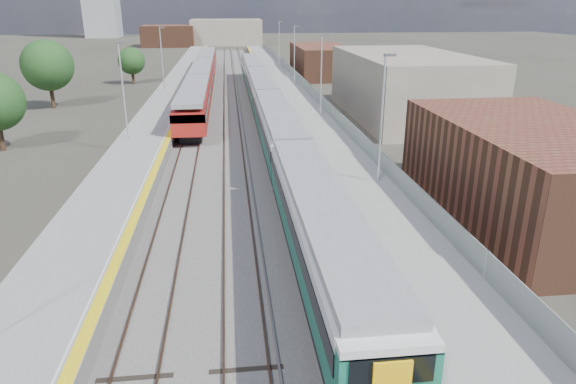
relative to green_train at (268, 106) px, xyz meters
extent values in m
plane|color=#47443A|center=(-1.50, 8.70, -2.12)|extent=(320.00, 320.00, 0.00)
cube|color=#565451|center=(-3.75, 11.20, -2.09)|extent=(10.50, 155.00, 0.06)
cube|color=#4C3323|center=(-0.72, 13.70, -2.01)|extent=(0.07, 160.00, 0.14)
cube|color=#4C3323|center=(0.72, 13.70, -2.01)|extent=(0.07, 160.00, 0.14)
cube|color=#4C3323|center=(-4.22, 13.70, -2.01)|extent=(0.07, 160.00, 0.14)
cube|color=#4C3323|center=(-2.78, 13.70, -2.01)|extent=(0.07, 160.00, 0.14)
cube|color=#4C3323|center=(-7.72, 13.70, -2.01)|extent=(0.07, 160.00, 0.14)
cube|color=#4C3323|center=(-6.28, 13.70, -2.01)|extent=(0.07, 160.00, 0.14)
cube|color=gray|center=(-1.05, 13.70, -2.02)|extent=(0.08, 160.00, 0.10)
cube|color=gray|center=(-2.45, 13.70, -2.02)|extent=(0.08, 160.00, 0.10)
cube|color=slate|center=(3.75, 11.20, -1.62)|extent=(4.70, 155.00, 1.00)
cube|color=gray|center=(3.75, 11.20, -1.11)|extent=(4.70, 155.00, 0.03)
cube|color=yellow|center=(1.65, 11.20, -1.09)|extent=(0.40, 155.00, 0.01)
cube|color=gray|center=(5.95, 11.20, -0.52)|extent=(0.06, 155.00, 1.20)
cylinder|color=#9EA0A3|center=(5.10, -19.30, 2.65)|extent=(0.12, 0.12, 7.50)
cube|color=#4C4C4F|center=(5.35, -19.30, 6.30)|extent=(0.70, 0.18, 0.14)
cylinder|color=#9EA0A3|center=(5.10, 0.70, 2.65)|extent=(0.12, 0.12, 7.50)
cube|color=#4C4C4F|center=(5.35, 0.70, 6.30)|extent=(0.70, 0.18, 0.14)
cylinder|color=#9EA0A3|center=(5.10, 20.70, 2.65)|extent=(0.12, 0.12, 7.50)
cube|color=#4C4C4F|center=(5.35, 20.70, 6.30)|extent=(0.70, 0.18, 0.14)
cylinder|color=#9EA0A3|center=(5.10, 40.70, 2.65)|extent=(0.12, 0.12, 7.50)
cube|color=#4C4C4F|center=(5.35, 40.70, 6.30)|extent=(0.70, 0.18, 0.14)
cube|color=slate|center=(-10.55, 11.20, -1.62)|extent=(4.30, 155.00, 1.00)
cube|color=gray|center=(-10.55, 11.20, -1.11)|extent=(4.30, 155.00, 0.03)
cube|color=yellow|center=(-8.65, 11.20, -1.09)|extent=(0.45, 155.00, 0.01)
cube|color=silver|center=(-9.00, 11.20, -1.09)|extent=(0.08, 155.00, 0.01)
cylinder|color=#9EA0A3|center=(-11.70, -7.30, 2.65)|extent=(0.12, 0.12, 7.50)
cube|color=#4C4C4F|center=(-11.45, -7.30, 6.30)|extent=(0.70, 0.18, 0.14)
cylinder|color=#9EA0A3|center=(-11.70, 18.70, 2.65)|extent=(0.12, 0.12, 7.50)
cube|color=#4C4C4F|center=(-11.45, 18.70, 6.30)|extent=(0.70, 0.18, 0.14)
cube|color=brown|center=(12.50, -23.30, 0.48)|extent=(9.00, 16.00, 5.20)
cube|color=gray|center=(14.50, 3.70, 1.08)|extent=(11.00, 22.00, 6.40)
cube|color=brown|center=(11.50, 36.70, 0.28)|extent=(8.00, 18.00, 4.80)
cube|color=gray|center=(-3.50, 108.70, 1.38)|extent=(20.00, 14.00, 7.00)
cube|color=brown|center=(-19.50, 103.70, 0.68)|extent=(14.00, 12.00, 5.60)
cube|color=black|center=(0.00, -28.25, -1.28)|extent=(2.58, 18.47, 0.44)
cube|color=#115C47|center=(0.00, -28.25, -0.52)|extent=(2.67, 18.47, 1.08)
cube|color=black|center=(0.00, -28.25, 0.33)|extent=(2.73, 18.47, 0.74)
cube|color=silver|center=(0.00, -28.25, 0.92)|extent=(2.67, 18.47, 0.45)
cube|color=gray|center=(0.00, -28.25, 1.31)|extent=(2.37, 18.47, 0.38)
cube|color=black|center=(0.00, -9.28, -1.28)|extent=(2.58, 18.47, 0.44)
cube|color=#115C47|center=(0.00, -9.28, -0.52)|extent=(2.67, 18.47, 1.08)
cube|color=black|center=(0.00, -9.28, 0.33)|extent=(2.73, 18.47, 0.74)
cube|color=silver|center=(0.00, -9.28, 0.92)|extent=(2.67, 18.47, 0.45)
cube|color=gray|center=(0.00, -9.28, 1.31)|extent=(2.37, 18.47, 0.38)
cube|color=black|center=(0.00, 9.69, -1.28)|extent=(2.58, 18.47, 0.44)
cube|color=#115C47|center=(0.00, 9.69, -0.52)|extent=(2.67, 18.47, 1.08)
cube|color=black|center=(0.00, 9.69, 0.33)|extent=(2.73, 18.47, 0.74)
cube|color=silver|center=(0.00, 9.69, 0.92)|extent=(2.67, 18.47, 0.45)
cube|color=gray|center=(0.00, 9.69, 1.31)|extent=(2.37, 18.47, 0.38)
cube|color=black|center=(0.00, 28.66, -1.28)|extent=(2.58, 18.47, 0.44)
cube|color=#115C47|center=(0.00, 28.66, -0.52)|extent=(2.67, 18.47, 1.08)
cube|color=black|center=(0.00, 28.66, 0.33)|extent=(2.73, 18.47, 0.74)
cube|color=silver|center=(0.00, 28.66, 0.92)|extent=(2.67, 18.47, 0.45)
cube|color=gray|center=(0.00, 28.66, 1.31)|extent=(2.37, 18.47, 0.38)
cube|color=#115C47|center=(0.00, -37.72, -0.08)|extent=(2.65, 0.57, 1.99)
cube|color=black|center=(0.00, -38.02, 0.49)|extent=(2.18, 0.06, 0.76)
cube|color=black|center=(-7.00, 2.20, -1.65)|extent=(1.88, 15.95, 0.65)
cube|color=maroon|center=(-7.00, 2.20, -0.09)|extent=(2.77, 18.76, 1.98)
cube|color=black|center=(-7.00, 2.20, 0.40)|extent=(2.82, 18.76, 0.69)
cube|color=gray|center=(-7.00, 2.20, 1.39)|extent=(2.47, 18.76, 0.40)
cube|color=black|center=(-7.00, 21.47, -1.65)|extent=(1.88, 15.95, 0.65)
cube|color=maroon|center=(-7.00, 21.47, -0.09)|extent=(2.77, 18.76, 1.98)
cube|color=black|center=(-7.00, 21.47, 0.40)|extent=(2.82, 18.76, 0.69)
cube|color=gray|center=(-7.00, 21.47, 1.39)|extent=(2.47, 18.76, 0.40)
cube|color=black|center=(-7.00, 40.73, -1.65)|extent=(1.88, 15.95, 0.65)
cube|color=maroon|center=(-7.00, 40.73, -0.09)|extent=(2.77, 18.76, 1.98)
cube|color=black|center=(-7.00, 40.73, 0.40)|extent=(2.82, 18.76, 0.69)
cube|color=gray|center=(-7.00, 40.73, 1.39)|extent=(2.47, 18.76, 0.40)
cylinder|color=#382619|center=(-21.94, -5.58, -1.02)|extent=(0.44, 0.44, 2.18)
cylinder|color=#382619|center=(-23.43, 12.62, -0.80)|extent=(0.44, 0.44, 2.64)
sphere|color=#1A3B17|center=(-23.43, 12.62, 2.65)|extent=(5.57, 5.57, 5.57)
cylinder|color=#382619|center=(-17.56, 30.94, -1.20)|extent=(0.44, 0.44, 1.84)
sphere|color=#1A3B17|center=(-17.56, 30.94, 1.20)|extent=(3.88, 3.88, 3.88)
cylinder|color=#382619|center=(20.07, 16.06, -1.03)|extent=(0.44, 0.44, 2.18)
sphere|color=#1A3B17|center=(20.07, 16.06, 1.82)|extent=(4.60, 4.60, 4.60)
camera|label=1|loc=(-3.73, -47.97, 8.98)|focal=32.00mm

